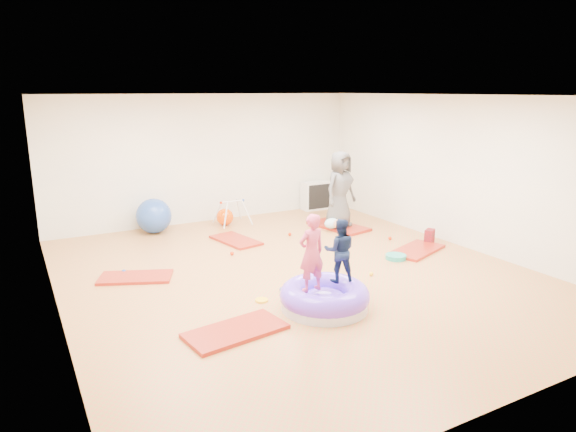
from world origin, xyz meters
TOP-DOWN VIEW (x-y plane):
  - room at (0.00, 0.00)m, footprint 7.01×8.01m
  - gym_mat_front_left at (-1.67, -1.42)m, footprint 1.29×0.77m
  - gym_mat_mid_left at (-2.32, 1.05)m, footprint 1.23×0.94m
  - gym_mat_center_back at (-0.14, 2.17)m, footprint 0.75×1.19m
  - gym_mat_right at (2.52, -0.02)m, footprint 1.30×0.96m
  - gym_mat_rear_right at (2.21, 2.07)m, footprint 0.92×1.43m
  - inflatable_cushion at (-0.33, -1.32)m, footprint 1.22×1.22m
  - child_pink at (-0.54, -1.33)m, footprint 0.40×0.28m
  - child_navy at (-0.03, -1.23)m, footprint 0.54×0.50m
  - adult_caregiver at (2.18, 2.00)m, footprint 0.89×0.70m
  - infant at (1.95, 1.87)m, footprint 0.39×0.39m
  - ball_pit_balls at (0.10, 0.39)m, footprint 5.07×3.74m
  - exercise_ball_blue at (-1.37, 3.55)m, footprint 0.72×0.72m
  - exercise_ball_orange at (0.15, 3.43)m, footprint 0.37×0.37m
  - infant_play_gym at (0.31, 3.39)m, footprint 0.70×0.66m
  - cube_shelf at (2.70, 3.79)m, footprint 0.69×0.34m
  - balance_disc at (1.90, -0.17)m, footprint 0.36×0.36m
  - backpack at (3.10, 0.27)m, footprint 0.28×0.24m
  - yellow_toy at (-0.97, -0.70)m, footprint 0.18×0.18m

SIDE VIEW (x-z plane):
  - yellow_toy at x=-0.97m, z-range 0.00..0.03m
  - gym_mat_mid_left at x=-2.32m, z-range 0.00..0.05m
  - gym_mat_center_back at x=-0.14m, z-range 0.00..0.05m
  - gym_mat_right at x=2.52m, z-range 0.00..0.05m
  - gym_mat_front_left at x=-1.67m, z-range 0.00..0.05m
  - gym_mat_rear_right at x=2.21m, z-range 0.00..0.06m
  - ball_pit_balls at x=0.10m, z-range 0.00..0.07m
  - balance_disc at x=1.90m, z-range 0.00..0.08m
  - backpack at x=3.10m, z-range 0.00..0.27m
  - inflatable_cushion at x=-0.33m, z-range -0.04..0.34m
  - infant at x=1.95m, z-range 0.06..0.29m
  - exercise_ball_orange at x=0.15m, z-range 0.00..0.37m
  - cube_shelf at x=2.70m, z-range 0.00..0.69m
  - infant_play_gym at x=0.31m, z-range 0.09..0.63m
  - exercise_ball_blue at x=-1.37m, z-range 0.00..0.72m
  - child_navy at x=-0.03m, z-range 0.35..1.24m
  - adult_caregiver at x=2.18m, z-range 0.06..1.65m
  - child_pink at x=-0.54m, z-range 0.35..1.40m
  - room at x=0.00m, z-range 0.00..2.80m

